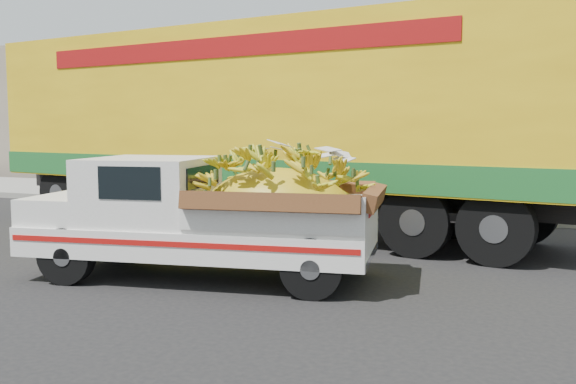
% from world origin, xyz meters
% --- Properties ---
extents(ground, '(100.00, 100.00, 0.00)m').
position_xyz_m(ground, '(0.00, 0.00, 0.00)').
color(ground, black).
rests_on(ground, ground).
extents(curb, '(60.00, 0.25, 0.15)m').
position_xyz_m(curb, '(0.00, 6.90, 0.07)').
color(curb, gray).
rests_on(curb, ground).
extents(sidewalk, '(60.00, 4.00, 0.14)m').
position_xyz_m(sidewalk, '(0.00, 9.00, 0.07)').
color(sidewalk, gray).
rests_on(sidewalk, ground).
extents(building_left, '(18.00, 6.00, 5.00)m').
position_xyz_m(building_left, '(-8.00, 14.90, 2.50)').
color(building_left, gray).
rests_on(building_left, ground).
extents(pickup_truck, '(4.70, 2.32, 1.58)m').
position_xyz_m(pickup_truck, '(1.84, 0.54, 0.85)').
color(pickup_truck, black).
rests_on(pickup_truck, ground).
extents(semi_trailer, '(12.07, 4.42, 3.80)m').
position_xyz_m(semi_trailer, '(0.60, 4.45, 2.12)').
color(semi_trailer, black).
rests_on(semi_trailer, ground).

